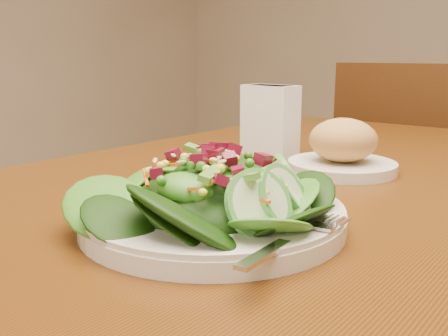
{
  "coord_description": "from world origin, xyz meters",
  "views": [
    {
      "loc": [
        0.36,
        -0.67,
        0.94
      ],
      "look_at": [
        0.02,
        -0.25,
        0.81
      ],
      "focal_mm": 40.0,
      "sensor_mm": 36.0,
      "label": 1
    }
  ],
  "objects": [
    {
      "name": "salad_plate",
      "position": [
        0.03,
        -0.27,
        0.78
      ],
      "size": [
        0.29,
        0.29,
        0.08
      ],
      "rotation": [
        0.0,
        0.0,
        0.18
      ],
      "color": "silver",
      "rests_on": "dining_table"
    },
    {
      "name": "dining_table",
      "position": [
        0.0,
        0.0,
        0.65
      ],
      "size": [
        0.9,
        1.4,
        0.75
      ],
      "color": "#522A0C",
      "rests_on": "ground_plane"
    },
    {
      "name": "chair_far",
      "position": [
        -0.2,
        1.0,
        0.48
      ],
      "size": [
        0.44,
        0.45,
        0.91
      ],
      "rotation": [
        0.0,
        0.0,
        3.08
      ],
      "color": "#3B2009",
      "rests_on": "ground_plane"
    },
    {
      "name": "bread_plate",
      "position": [
        0.01,
        0.07,
        0.79
      ],
      "size": [
        0.18,
        0.18,
        0.09
      ],
      "color": "silver",
      "rests_on": "dining_table"
    },
    {
      "name": "napkin_holder",
      "position": [
        -0.16,
        0.11,
        0.82
      ],
      "size": [
        0.1,
        0.06,
        0.13
      ],
      "rotation": [
        0.0,
        0.0,
        -0.06
      ],
      "color": "white",
      "rests_on": "dining_table"
    }
  ]
}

